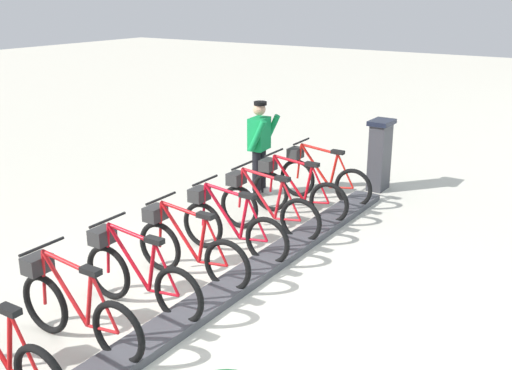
# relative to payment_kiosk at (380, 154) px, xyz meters

# --- Properties ---
(ground_plane) EXTENTS (60.00, 60.00, 0.00)m
(ground_plane) POSITION_rel_payment_kiosk_xyz_m (-0.05, 4.93, -0.67)
(ground_plane) COLOR beige
(dock_rail_base) EXTENTS (0.44, 8.75, 0.10)m
(dock_rail_base) POSITION_rel_payment_kiosk_xyz_m (-0.05, 4.93, -0.62)
(dock_rail_base) COLOR #47474C
(dock_rail_base) RESTS_ON ground
(payment_kiosk) EXTENTS (0.36, 0.52, 1.28)m
(payment_kiosk) POSITION_rel_payment_kiosk_xyz_m (0.00, 0.00, 0.00)
(payment_kiosk) COLOR #38383D
(payment_kiosk) RESTS_ON ground
(bike_docked_0) EXTENTS (1.72, 0.54, 1.02)m
(bike_docked_0) POSITION_rel_payment_kiosk_xyz_m (0.57, 1.15, -0.24)
(bike_docked_0) COLOR black
(bike_docked_0) RESTS_ON ground
(bike_docked_1) EXTENTS (1.72, 0.54, 1.02)m
(bike_docked_1) POSITION_rel_payment_kiosk_xyz_m (0.57, 2.04, -0.24)
(bike_docked_1) COLOR black
(bike_docked_1) RESTS_ON ground
(bike_docked_2) EXTENTS (1.72, 0.54, 1.02)m
(bike_docked_2) POSITION_rel_payment_kiosk_xyz_m (0.57, 2.92, -0.24)
(bike_docked_2) COLOR black
(bike_docked_2) RESTS_ON ground
(bike_docked_3) EXTENTS (1.72, 0.54, 1.02)m
(bike_docked_3) POSITION_rel_payment_kiosk_xyz_m (0.57, 3.81, -0.24)
(bike_docked_3) COLOR black
(bike_docked_3) RESTS_ON ground
(bike_docked_4) EXTENTS (1.72, 0.54, 1.02)m
(bike_docked_4) POSITION_rel_payment_kiosk_xyz_m (0.57, 4.69, -0.24)
(bike_docked_4) COLOR black
(bike_docked_4) RESTS_ON ground
(bike_docked_5) EXTENTS (1.72, 0.54, 1.02)m
(bike_docked_5) POSITION_rel_payment_kiosk_xyz_m (0.57, 5.57, -0.24)
(bike_docked_5) COLOR black
(bike_docked_5) RESTS_ON ground
(bike_docked_6) EXTENTS (1.72, 0.54, 1.02)m
(bike_docked_6) POSITION_rel_payment_kiosk_xyz_m (0.57, 6.46, -0.24)
(bike_docked_6) COLOR black
(bike_docked_6) RESTS_ON ground
(worker_near_rack) EXTENTS (0.48, 0.65, 1.66)m
(worker_near_rack) POSITION_rel_payment_kiosk_xyz_m (1.64, 1.43, 0.24)
(worker_near_rack) COLOR white
(worker_near_rack) RESTS_ON ground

